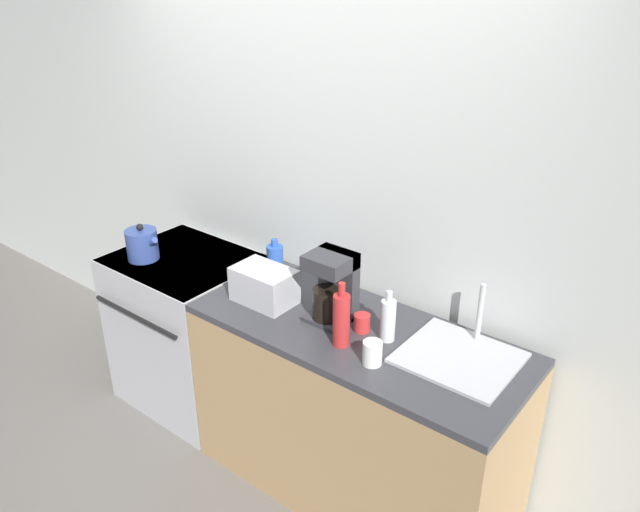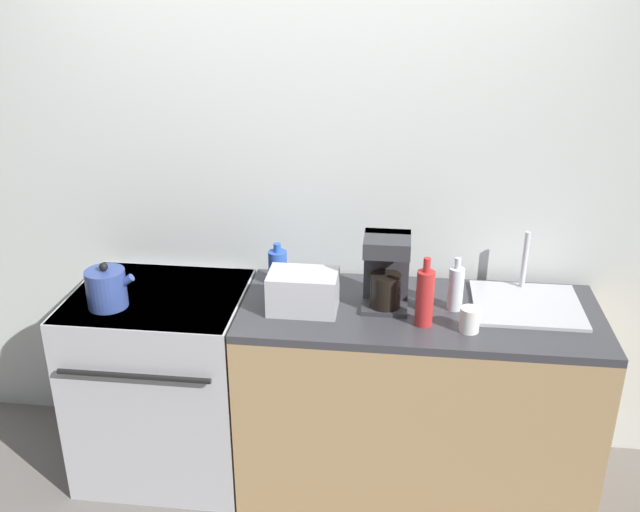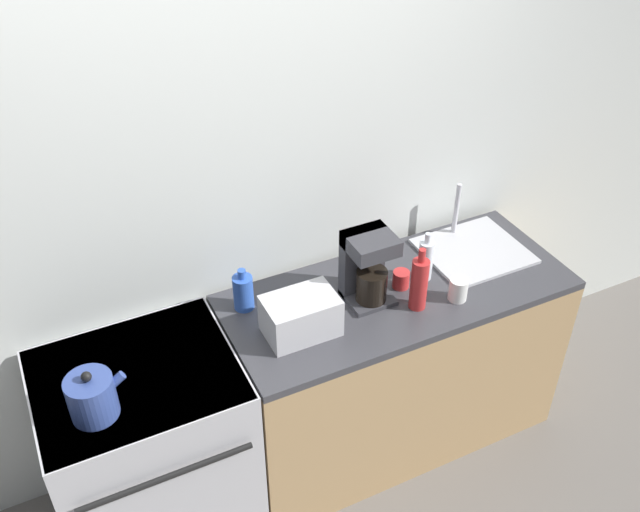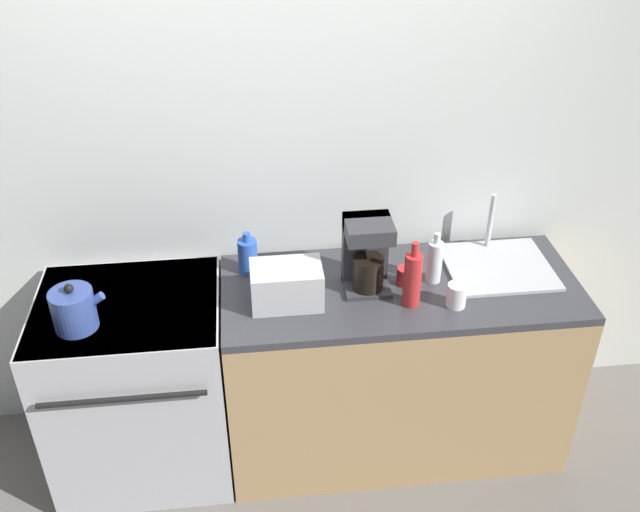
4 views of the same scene
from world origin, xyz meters
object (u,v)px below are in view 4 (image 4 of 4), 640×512
(kettle, at_px, (74,309))
(bottle_red, at_px, (412,279))
(toaster, at_px, (287,285))
(cup_white, at_px, (457,295))
(coffee_maker, at_px, (367,252))
(cup_red, at_px, (405,276))
(bottle_clear, at_px, (435,261))
(stove, at_px, (140,384))
(bottle_blue, at_px, (248,256))

(kettle, bearing_deg, bottle_red, -0.12)
(toaster, xyz_separation_m, cup_white, (0.69, -0.10, -0.04))
(coffee_maker, height_order, cup_red, coffee_maker)
(kettle, height_order, bottle_clear, bottle_clear)
(stove, bearing_deg, bottle_blue, 19.53)
(bottle_clear, height_order, cup_red, bottle_clear)
(coffee_maker, bearing_deg, stove, -178.81)
(coffee_maker, relative_size, cup_red, 4.12)
(bottle_clear, relative_size, bottle_blue, 1.20)
(kettle, bearing_deg, bottle_blue, 24.54)
(toaster, bearing_deg, cup_red, 8.15)
(bottle_clear, distance_m, bottle_blue, 0.81)
(bottle_red, xyz_separation_m, cup_white, (0.18, -0.03, -0.07))
(coffee_maker, bearing_deg, bottle_red, -43.39)
(toaster, relative_size, cup_red, 3.69)
(bottle_red, bearing_deg, stove, 173.59)
(bottle_red, bearing_deg, bottle_clear, 49.08)
(toaster, distance_m, coffee_maker, 0.36)
(cup_red, bearing_deg, kettle, -174.01)
(toaster, relative_size, cup_white, 2.85)
(kettle, relative_size, toaster, 0.73)
(toaster, distance_m, cup_white, 0.70)
(stove, xyz_separation_m, toaster, (0.67, -0.06, 0.53))
(cup_white, relative_size, cup_red, 1.29)
(coffee_maker, height_order, bottle_clear, coffee_maker)
(cup_white, distance_m, cup_red, 0.25)
(cup_white, bearing_deg, toaster, 171.40)
(kettle, distance_m, bottle_red, 1.35)
(coffee_maker, xyz_separation_m, bottle_red, (0.16, -0.15, -0.04))
(stove, relative_size, bottle_clear, 3.87)
(coffee_maker, bearing_deg, toaster, -166.58)
(bottle_blue, bearing_deg, toaster, -58.31)
(bottle_blue, relative_size, cup_red, 2.48)
(coffee_maker, relative_size, cup_white, 3.19)
(bottle_blue, bearing_deg, bottle_clear, -11.53)
(bottle_clear, height_order, bottle_blue, bottle_clear)
(bottle_blue, bearing_deg, stove, -160.47)
(coffee_maker, distance_m, bottle_blue, 0.53)
(toaster, height_order, coffee_maker, coffee_maker)
(bottle_red, height_order, cup_red, bottle_red)
(bottle_clear, bearing_deg, bottle_blue, 168.47)
(toaster, bearing_deg, kettle, -175.35)
(bottle_clear, xyz_separation_m, bottle_blue, (-0.79, 0.16, -0.02))
(toaster, xyz_separation_m, coffee_maker, (0.35, 0.08, 0.08))
(toaster, xyz_separation_m, bottle_red, (0.51, -0.07, 0.04))
(stove, bearing_deg, cup_white, -6.94)
(kettle, height_order, coffee_maker, coffee_maker)
(coffee_maker, height_order, cup_white, coffee_maker)
(coffee_maker, xyz_separation_m, bottle_clear, (0.30, 0.00, -0.07))
(kettle, relative_size, cup_red, 2.70)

